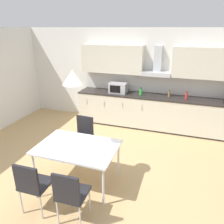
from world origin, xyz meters
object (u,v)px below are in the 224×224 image
at_px(microwave, 118,88).
at_px(pendant_lamp, 73,77).
at_px(bottle_green, 141,92).
at_px(chair_near_left, 32,183).
at_px(dining_table, 77,148).
at_px(chair_near_right, 70,192).
at_px(chair_far_left, 83,133).
at_px(bottle_brown, 169,94).
at_px(bottle_red, 186,96).

xyz_separation_m(microwave, pendant_lamp, (0.10, -2.73, 0.85)).
distance_m(bottle_green, pendant_lamp, 2.91).
distance_m(chair_near_left, pendant_lamp, 1.64).
relative_size(microwave, dining_table, 0.35).
xyz_separation_m(dining_table, chair_near_right, (0.31, -0.84, -0.15)).
bearing_deg(chair_near_right, dining_table, 110.08).
height_order(chair_near_right, pendant_lamp, pendant_lamp).
height_order(microwave, chair_far_left, microwave).
xyz_separation_m(microwave, chair_near_left, (-0.20, -3.57, -0.52)).
height_order(bottle_brown, chair_far_left, bottle_brown).
distance_m(microwave, chair_near_right, 3.63).
relative_size(bottle_green, dining_table, 0.15).
bearing_deg(chair_far_left, chair_near_right, -70.15).
bearing_deg(chair_near_left, bottle_brown, 66.33).
bearing_deg(dining_table, chair_near_right, -69.92).
xyz_separation_m(microwave, dining_table, (0.10, -2.73, -0.37)).
distance_m(microwave, chair_near_left, 3.61).
bearing_deg(pendant_lamp, bottle_green, 78.81).
height_order(microwave, chair_near_left, microwave).
xyz_separation_m(bottle_red, chair_near_left, (-2.01, -3.52, -0.47)).
bearing_deg(microwave, chair_far_left, -96.01).
xyz_separation_m(bottle_red, pendant_lamp, (-1.70, -2.67, 0.90)).
bearing_deg(bottle_brown, microwave, -178.54).
height_order(microwave, pendant_lamp, pendant_lamp).
bearing_deg(bottle_red, pendant_lamp, -122.51).
relative_size(bottle_brown, chair_near_right, 0.22).
bearing_deg(dining_table, chair_far_left, 109.61).
xyz_separation_m(microwave, chair_far_left, (-0.20, -1.89, -0.52)).
bearing_deg(bottle_brown, bottle_red, -11.84).
distance_m(bottle_green, dining_table, 2.79).
height_order(bottle_brown, dining_table, bottle_brown).
relative_size(microwave, chair_far_left, 0.55).
bearing_deg(chair_near_left, dining_table, 70.15).
height_order(chair_far_left, pendant_lamp, pendant_lamp).
relative_size(bottle_brown, chair_far_left, 0.22).
height_order(bottle_red, chair_far_left, bottle_red).
relative_size(microwave, chair_near_right, 0.55).
bearing_deg(bottle_red, chair_far_left, -137.55).
height_order(bottle_green, chair_near_right, bottle_green).
bearing_deg(chair_near_right, bottle_brown, 74.96).
relative_size(chair_near_left, pendant_lamp, 2.72).
xyz_separation_m(bottle_brown, bottle_green, (-0.74, -0.05, 0.01)).
distance_m(bottle_green, bottle_red, 1.17).
distance_m(microwave, bottle_brown, 1.38).
xyz_separation_m(chair_far_left, chair_near_right, (0.61, -1.68, 0.00)).
bearing_deg(pendant_lamp, chair_near_left, -109.85).
bearing_deg(chair_near_left, chair_near_right, 0.00).
xyz_separation_m(chair_far_left, pendant_lamp, (0.30, -0.84, 1.38)).
height_order(bottle_brown, bottle_red, bottle_red).
relative_size(bottle_red, dining_table, 0.16).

